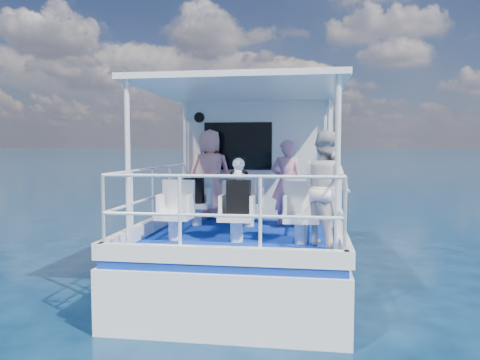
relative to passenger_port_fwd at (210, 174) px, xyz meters
name	(u,v)px	position (x,y,z in m)	size (l,w,h in m)	color
ground	(247,282)	(0.84, -1.05, -1.73)	(2000.00, 2000.00, 0.00)	#071C36
hull	(254,267)	(0.84, -0.05, -1.73)	(3.00, 7.00, 1.60)	white
deck	(254,222)	(0.84, -0.05, -0.88)	(2.90, 6.90, 0.10)	#0A2994
cabin	(262,158)	(0.84, 1.25, 0.27)	(2.85, 2.00, 2.20)	white
canopy	(245,89)	(0.84, -1.25, 1.41)	(3.00, 3.20, 0.08)	white
canopy_posts	(245,162)	(0.84, -1.30, 0.27)	(2.77, 2.97, 2.20)	white
railings	(242,202)	(0.84, -1.62, -0.33)	(2.84, 3.59, 1.00)	white
seat_port_fwd	(196,214)	(-0.06, -0.85, -0.64)	(0.48, 0.46, 0.38)	white
seat_center_fwd	(249,215)	(0.84, -0.85, -0.64)	(0.48, 0.46, 0.38)	white
seat_stbd_fwd	(302,216)	(1.74, -0.85, -0.64)	(0.48, 0.46, 0.38)	white
seat_port_aft	(175,226)	(-0.06, -2.15, -0.64)	(0.48, 0.46, 0.38)	white
seat_center_aft	(237,228)	(0.84, -2.15, -0.64)	(0.48, 0.46, 0.38)	white
seat_stbd_aft	(301,230)	(1.74, -2.15, -0.64)	(0.48, 0.46, 0.38)	white
passenger_port_fwd	(210,174)	(0.00, 0.00, 0.00)	(0.62, 0.44, 1.66)	pink
passenger_stbd_fwd	(287,183)	(1.47, -0.66, -0.10)	(0.53, 0.35, 1.45)	#C37E9A
passenger_stbd_aft	(326,188)	(2.08, -2.22, -0.06)	(0.75, 0.59, 1.55)	silver
backpack_port	(194,191)	(-0.09, -0.91, -0.24)	(0.32, 0.18, 0.43)	black
backpack_center	(239,198)	(0.87, -2.17, -0.21)	(0.33, 0.18, 0.49)	black
compact_camera	(194,176)	(-0.07, -0.91, 0.01)	(0.10, 0.06, 0.06)	black
panda	(239,169)	(0.88, -2.17, 0.20)	(0.21, 0.18, 0.33)	white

